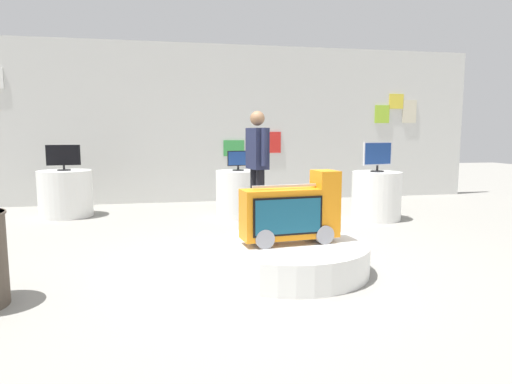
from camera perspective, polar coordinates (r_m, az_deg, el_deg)
The scene contains 11 objects.
ground_plane at distance 4.96m, azimuth 0.23°, elevation -9.28°, with size 30.00×30.00×0.00m, color gray.
back_wall_display at distance 9.53m, azimuth -5.54°, elevation 8.59°, with size 11.61×0.13×3.25m.
main_display_pedestal at distance 4.73m, azimuth 4.27°, elevation -8.22°, with size 1.63×1.63×0.30m, color white.
novelty_firetruck_tv at distance 4.63m, azimuth 4.58°, elevation -2.79°, with size 1.03×0.44×0.74m.
display_pedestal_left_rear at distance 7.75m, azimuth 15.02°, elevation -0.45°, with size 0.81×0.81×0.80m, color white.
tv_on_left_rear at distance 7.69m, azimuth 15.20°, elevation 4.53°, with size 0.56×0.22×0.50m.
display_pedestal_center_rear at distance 8.42m, azimuth -23.04°, elevation -0.18°, with size 0.89×0.89×0.80m, color white.
tv_on_center_rear at distance 8.36m, azimuth -23.26°, elevation 4.14°, with size 0.55×0.22×0.44m.
display_pedestal_right_rear at distance 7.72m, azimuth -2.26°, elevation -0.23°, with size 0.77×0.77×0.80m, color white.
tv_on_right_rear at distance 7.66m, azimuth -2.29°, elevation 4.06°, with size 0.37×0.20×0.34m.
shopper_browsing_near_truck at distance 6.19m, azimuth 0.17°, elevation 3.68°, with size 0.27×0.55×1.73m.
Camera 1 is at (-0.94, -4.66, 1.42)m, focal length 31.52 mm.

